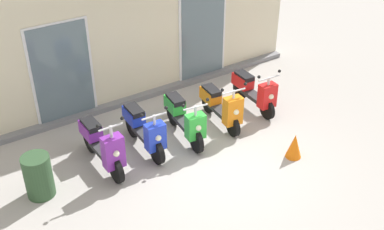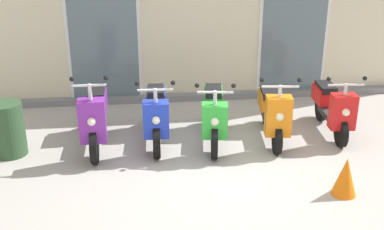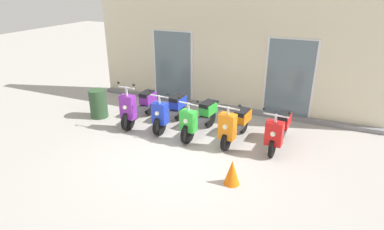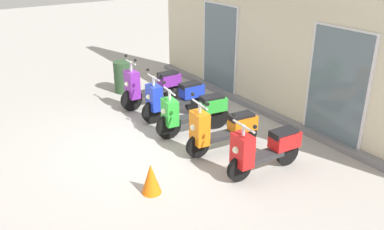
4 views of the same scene
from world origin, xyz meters
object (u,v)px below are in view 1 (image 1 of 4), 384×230
object	(u,v)px
traffic_cone	(294,146)
scooter_blue	(144,129)
scooter_purple	(102,145)
scooter_orange	(221,106)
scooter_green	(184,118)
trash_bin	(38,176)
scooter_red	(254,90)

from	to	relation	value
traffic_cone	scooter_blue	bearing A→B (deg)	141.08
scooter_purple	scooter_orange	size ratio (longest dim) A/B	1.09
scooter_purple	scooter_green	bearing A→B (deg)	-0.91
trash_bin	scooter_blue	bearing A→B (deg)	4.87
scooter_purple	trash_bin	bearing A→B (deg)	-174.50
scooter_blue	trash_bin	size ratio (longest dim) A/B	1.96
scooter_orange	trash_bin	distance (m)	4.09
scooter_blue	traffic_cone	bearing A→B (deg)	-38.92
scooter_green	trash_bin	size ratio (longest dim) A/B	2.00
scooter_blue	trash_bin	bearing A→B (deg)	-175.13
scooter_green	scooter_red	xyz separation A→B (m)	(1.99, 0.11, -0.01)
scooter_orange	traffic_cone	bearing A→B (deg)	-74.91
traffic_cone	scooter_orange	bearing A→B (deg)	105.09
scooter_blue	scooter_green	xyz separation A→B (m)	(0.90, -0.09, 0.00)
scooter_blue	scooter_red	size ratio (longest dim) A/B	1.05
scooter_green	traffic_cone	bearing A→B (deg)	-51.31
scooter_green	scooter_orange	size ratio (longest dim) A/B	1.07
scooter_blue	scooter_orange	xyz separation A→B (m)	(1.86, -0.10, -0.01)
trash_bin	traffic_cone	xyz separation A→B (m)	(4.57, -1.70, -0.15)
scooter_green	traffic_cone	size ratio (longest dim) A/B	3.18
scooter_orange	trash_bin	bearing A→B (deg)	-178.76
scooter_blue	scooter_green	distance (m)	0.91
scooter_blue	scooter_purple	bearing A→B (deg)	-176.00
scooter_blue	scooter_orange	world-z (taller)	scooter_orange
scooter_orange	trash_bin	size ratio (longest dim) A/B	1.87
scooter_blue	scooter_red	world-z (taller)	scooter_blue
scooter_red	trash_bin	xyz separation A→B (m)	(-5.12, -0.21, -0.06)
trash_bin	scooter_purple	bearing A→B (deg)	5.50
scooter_green	scooter_red	distance (m)	1.99
scooter_purple	scooter_red	world-z (taller)	scooter_purple
scooter_orange	trash_bin	xyz separation A→B (m)	(-4.09, -0.09, -0.06)
traffic_cone	trash_bin	bearing A→B (deg)	159.61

